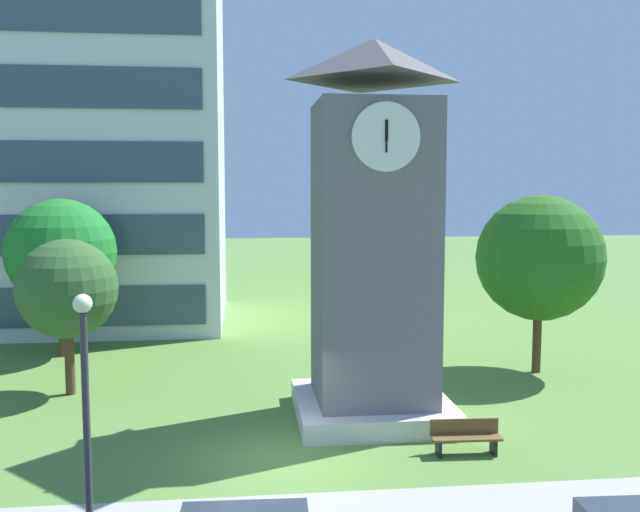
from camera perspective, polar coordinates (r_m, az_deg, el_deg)
ground_plane at (r=18.17m, az=-3.24°, el=-16.50°), size 160.00×160.00×0.00m
kerb_strip at (r=15.70m, az=-2.67°, el=-20.18°), size 120.00×1.60×0.01m
office_building at (r=37.96m, az=-20.77°, el=9.38°), size 16.43×10.59×19.20m
clock_tower at (r=20.40m, az=4.39°, el=0.36°), size 4.52×4.52×11.09m
park_bench at (r=18.83m, az=11.87°, el=-14.31°), size 1.82×0.56×0.88m
street_lamp at (r=14.05m, az=-18.73°, el=-10.13°), size 0.36×0.36×4.86m
tree_streetside at (r=24.27m, az=-20.06°, el=-2.57°), size 3.28×3.28×5.19m
tree_by_building at (r=26.75m, az=17.59°, el=-0.15°), size 4.63×4.63×6.61m
tree_near_tower at (r=29.95m, az=-20.50°, el=0.23°), size 4.39×4.39×6.44m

